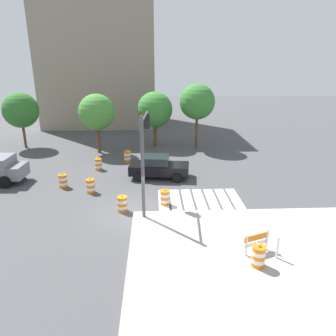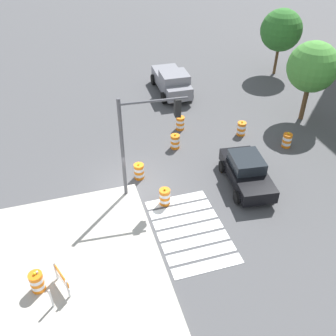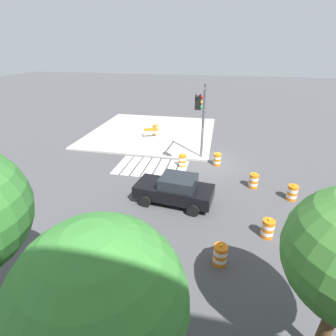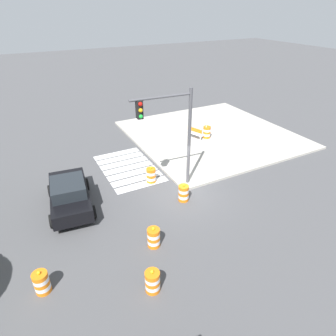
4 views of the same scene
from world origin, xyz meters
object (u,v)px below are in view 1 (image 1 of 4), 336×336
object	(u,v)px
traffic_barrel_near_corner	(122,204)
street_tree_streetside_near	(197,102)
traffic_barrel_median_far	(98,164)
sports_car	(159,167)
traffic_light_pole	(144,145)
traffic_barrel_on_sidewalk	(258,256)
street_tree_corner_lot	(155,110)
street_tree_streetside_mid	(21,110)
construction_barricade	(259,243)
street_tree_streetside_far	(97,112)
traffic_barrel_crosswalk_end	(63,181)
traffic_barrel_lane_center	(165,198)
traffic_barrel_far_curb	(91,186)
traffic_barrel_median_near	(127,156)

from	to	relation	value
traffic_barrel_near_corner	street_tree_streetside_near	distance (m)	15.45
traffic_barrel_median_far	sports_car	bearing A→B (deg)	-22.83
traffic_barrel_median_far	traffic_light_pole	size ratio (longest dim) A/B	0.19
traffic_barrel_on_sidewalk	street_tree_corner_lot	size ratio (longest dim) A/B	0.19
sports_car	street_tree_streetside_mid	size ratio (longest dim) A/B	0.84
sports_car	street_tree_streetside_mid	world-z (taller)	street_tree_streetside_mid
construction_barricade	street_tree_streetside_far	xyz separation A→B (m)	(-9.62, 17.19, 3.04)
traffic_barrel_crosswalk_end	street_tree_streetside_far	xyz separation A→B (m)	(1.10, 8.54, 3.31)
street_tree_streetside_mid	street_tree_streetside_far	size ratio (longest dim) A/B	0.99
traffic_barrel_lane_center	traffic_barrel_on_sidewalk	world-z (taller)	traffic_barrel_on_sidewalk
traffic_barrel_on_sidewalk	street_tree_streetside_mid	xyz separation A→B (m)	(-16.92, 20.14, 3.07)
sports_car	traffic_barrel_far_curb	xyz separation A→B (m)	(-4.50, -2.61, -0.36)
traffic_barrel_near_corner	street_tree_streetside_far	size ratio (longest dim) A/B	0.19
traffic_barrel_median_near	traffic_barrel_far_curb	world-z (taller)	same
traffic_barrel_median_far	street_tree_streetside_far	world-z (taller)	street_tree_streetside_far
traffic_barrel_on_sidewalk	street_tree_corner_lot	xyz separation A→B (m)	(-4.09, 20.18, 3.03)
traffic_barrel_median_far	construction_barricade	size ratio (longest dim) A/B	0.71
street_tree_streetside_near	street_tree_streetside_mid	bearing A→B (deg)	177.01
traffic_light_pole	street_tree_corner_lot	world-z (taller)	traffic_light_pole
traffic_barrel_near_corner	traffic_barrel_median_far	size ratio (longest dim) A/B	1.00
traffic_barrel_crosswalk_end	construction_barricade	world-z (taller)	construction_barricade
sports_car	traffic_barrel_crosswalk_end	bearing A→B (deg)	-166.21
traffic_barrel_median_far	street_tree_streetside_far	bearing A→B (deg)	98.27
traffic_barrel_far_curb	traffic_barrel_lane_center	world-z (taller)	same
traffic_barrel_median_near	street_tree_corner_lot	size ratio (longest dim) A/B	0.19
traffic_barrel_crosswalk_end	street_tree_corner_lot	distance (m)	12.86
traffic_barrel_near_corner	traffic_barrel_on_sidewalk	bearing A→B (deg)	-42.67
traffic_light_pole	street_tree_streetside_near	size ratio (longest dim) A/B	0.89
sports_car	street_tree_streetside_mid	xyz separation A→B (m)	(-13.00, 9.06, 2.86)
construction_barricade	traffic_light_pole	size ratio (longest dim) A/B	0.26
street_tree_streetside_far	street_tree_corner_lot	size ratio (longest dim) A/B	1.01
traffic_barrel_near_corner	construction_barricade	xyz separation A→B (m)	(6.36, -4.79, 0.27)
traffic_light_pole	traffic_barrel_median_far	bearing A→B (deg)	117.87
traffic_barrel_near_corner	traffic_barrel_crosswalk_end	distance (m)	5.82
sports_car	street_tree_corner_lot	bearing A→B (deg)	91.08
sports_car	street_tree_streetside_far	bearing A→B (deg)	128.09
street_tree_streetside_far	traffic_barrel_median_far	bearing A→B (deg)	-81.73
traffic_barrel_median_far	traffic_barrel_on_sidewalk	world-z (taller)	traffic_barrel_on_sidewalk
street_tree_streetside_near	sports_car	bearing A→B (deg)	-115.17
traffic_barrel_lane_center	traffic_barrel_near_corner	bearing A→B (deg)	-162.89
traffic_barrel_near_corner	street_tree_streetside_mid	world-z (taller)	street_tree_streetside_mid
traffic_barrel_median_near	street_tree_corner_lot	world-z (taller)	street_tree_corner_lot
traffic_light_pole	street_tree_streetside_near	bearing A→B (deg)	70.86
traffic_barrel_median_near	traffic_barrel_median_far	size ratio (longest dim) A/B	1.00
traffic_barrel_on_sidewalk	street_tree_streetside_near	xyz separation A→B (m)	(-0.08, 19.26, 3.89)
street_tree_streetside_near	traffic_barrel_far_curb	bearing A→B (deg)	-127.70
street_tree_streetside_mid	street_tree_streetside_far	bearing A→B (deg)	-15.73
traffic_barrel_far_curb	traffic_barrel_lane_center	bearing A→B (deg)	-23.54
sports_car	traffic_barrel_lane_center	size ratio (longest dim) A/B	4.40
traffic_barrel_crosswalk_end	traffic_light_pole	world-z (taller)	traffic_light_pole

